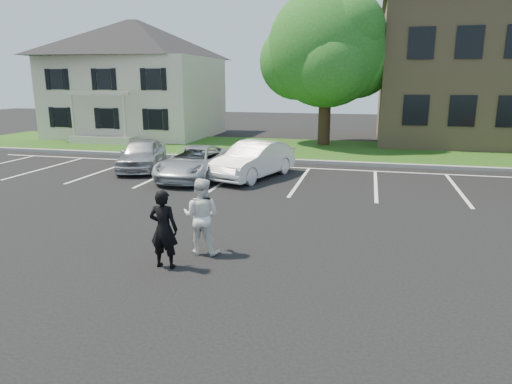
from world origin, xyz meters
TOP-DOWN VIEW (x-y plane):
  - ground_plane at (0.00, 0.00)m, footprint 90.00×90.00m
  - curb at (0.00, 12.00)m, footprint 40.00×0.30m
  - grass_strip at (0.00, 16.00)m, footprint 44.00×8.00m
  - stall_lines at (1.40, 8.95)m, footprint 34.00×5.36m
  - house at (-13.00, 19.97)m, footprint 10.30×9.22m
  - tree at (-0.02, 18.09)m, footprint 7.80×7.20m
  - man_black_suit at (-1.48, -0.79)m, footprint 0.60×0.39m
  - man_white_shirt at (-1.02, 0.14)m, footprint 0.83×0.65m
  - car_silver_west at (-6.92, 8.72)m, footprint 2.53×4.21m
  - car_silver_minivan at (-4.11, 7.63)m, footprint 2.05×4.44m
  - car_white_sedan at (-1.89, 8.23)m, footprint 2.74×4.51m

SIDE VIEW (x-z plane):
  - ground_plane at x=0.00m, z-range 0.00..0.00m
  - stall_lines at x=1.40m, z-range 0.00..0.01m
  - grass_strip at x=0.00m, z-range 0.00..0.08m
  - curb at x=0.00m, z-range 0.00..0.15m
  - car_silver_minivan at x=-4.11m, z-range 0.00..1.23m
  - car_silver_west at x=-6.92m, z-range 0.00..1.34m
  - car_white_sedan at x=-1.89m, z-range 0.00..1.40m
  - man_black_suit at x=-1.48m, z-range 0.00..1.64m
  - man_white_shirt at x=-1.02m, z-range 0.00..1.70m
  - house at x=-13.00m, z-range 0.03..7.63m
  - tree at x=-0.02m, z-range 0.95..9.75m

